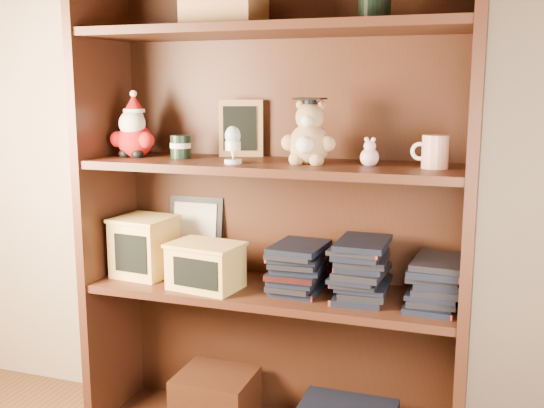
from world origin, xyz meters
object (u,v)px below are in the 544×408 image
Objects in this scene: grad_teddy_bear at (309,138)px; treats_box at (144,246)px; teacher_mug at (434,152)px; bookcase at (276,214)px.

grad_teddy_bear reaches higher than treats_box.
treats_box is (-0.93, -0.00, -0.35)m from teacher_mug.
treats_box is at bearing 179.48° from grad_teddy_bear.
teacher_mug is 0.99m from treats_box.
treats_box is at bearing -179.95° from teacher_mug.
bookcase is 0.47m from treats_box.
bookcase is 8.03× the size of treats_box.
grad_teddy_bear is at bearing -25.14° from bookcase.
bookcase reaches higher than treats_box.
bookcase reaches higher than grad_teddy_bear.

